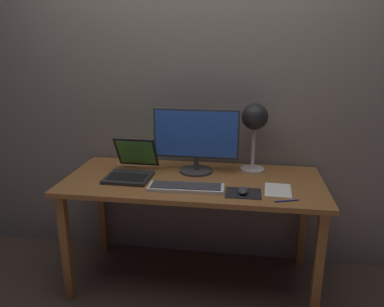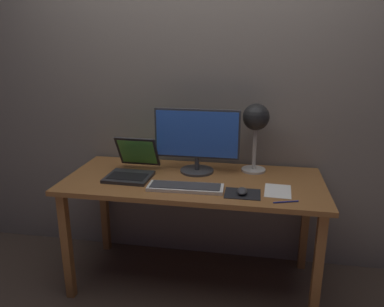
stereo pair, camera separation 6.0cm
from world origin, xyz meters
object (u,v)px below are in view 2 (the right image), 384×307
at_px(monitor, 197,138).
at_px(mouse, 242,191).
at_px(pen, 286,202).
at_px(keyboard_main, 185,187).
at_px(desk_lamp, 256,122).
at_px(laptop, 133,165).

xyz_separation_m(monitor, mouse, (0.31, -0.33, -0.21)).
height_order(monitor, pen, monitor).
bearing_deg(pen, keyboard_main, 170.64).
bearing_deg(mouse, pen, -16.62).
bearing_deg(monitor, mouse, -46.98).
bearing_deg(monitor, desk_lamp, 12.53).
relative_size(keyboard_main, pen, 3.17).
height_order(mouse, pen, mouse).
relative_size(laptop, pen, 2.62).
relative_size(laptop, mouse, 3.81).
bearing_deg(keyboard_main, desk_lamp, 45.59).
bearing_deg(keyboard_main, laptop, 153.02).
xyz_separation_m(monitor, pen, (0.55, -0.40, -0.22)).
distance_m(desk_lamp, pen, 0.61).
relative_size(monitor, keyboard_main, 1.24).
height_order(keyboard_main, laptop, laptop).
distance_m(monitor, keyboard_main, 0.38).
relative_size(desk_lamp, mouse, 4.68).
relative_size(laptop, desk_lamp, 0.81).
xyz_separation_m(laptop, pen, (0.94, -0.29, -0.06)).
bearing_deg(laptop, pen, -16.91).
height_order(keyboard_main, desk_lamp, desk_lamp).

